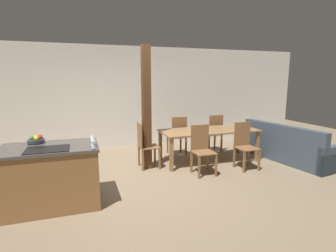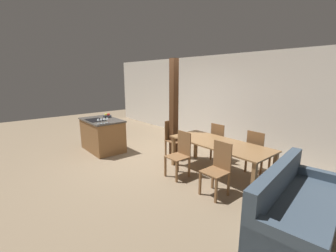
{
  "view_description": "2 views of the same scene",
  "coord_description": "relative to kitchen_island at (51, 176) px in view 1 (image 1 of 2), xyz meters",
  "views": [
    {
      "loc": [
        -0.98,
        -4.48,
        1.84
      ],
      "look_at": [
        0.6,
        0.2,
        0.95
      ],
      "focal_mm": 28.0,
      "sensor_mm": 36.0,
      "label": 1
    },
    {
      "loc": [
        4.48,
        -3.06,
        2.1
      ],
      "look_at": [
        0.6,
        0.2,
        0.95
      ],
      "focal_mm": 24.0,
      "sensor_mm": 36.0,
      "label": 2
    }
  ],
  "objects": [
    {
      "name": "dining_chair_far_right",
      "position": [
        3.64,
        1.86,
        0.05
      ],
      "size": [
        0.4,
        0.4,
        0.96
      ],
      "rotation": [
        0.0,
        0.0,
        3.14
      ],
      "color": "brown",
      "rests_on": "ground_plane"
    },
    {
      "name": "wine_glass_near",
      "position": [
        0.6,
        -0.34,
        0.57
      ],
      "size": [
        0.07,
        0.07,
        0.15
      ],
      "color": "silver",
      "rests_on": "kitchen_island"
    },
    {
      "name": "dining_chair_near_right",
      "position": [
        3.64,
        0.52,
        0.05
      ],
      "size": [
        0.4,
        0.4,
        0.96
      ],
      "color": "brown",
      "rests_on": "ground_plane"
    },
    {
      "name": "wine_glass_end",
      "position": [
        0.6,
        -0.1,
        0.57
      ],
      "size": [
        0.07,
        0.07,
        0.15
      ],
      "color": "silver",
      "rests_on": "kitchen_island"
    },
    {
      "name": "wine_glass_far",
      "position": [
        0.6,
        -0.18,
        0.57
      ],
      "size": [
        0.07,
        0.07,
        0.15
      ],
      "color": "silver",
      "rests_on": "kitchen_island"
    },
    {
      "name": "wine_glass_middle",
      "position": [
        0.6,
        -0.26,
        0.57
      ],
      "size": [
        0.07,
        0.07,
        0.15
      ],
      "color": "silver",
      "rests_on": "kitchen_island"
    },
    {
      "name": "couch",
      "position": [
        4.92,
        0.65,
        -0.17
      ],
      "size": [
        1.12,
        2.18,
        0.85
      ],
      "rotation": [
        0.0,
        0.0,
        1.71
      ],
      "color": "#3D4C5B",
      "rests_on": "ground_plane"
    },
    {
      "name": "timber_post",
      "position": [
        1.72,
        1.18,
        0.8
      ],
      "size": [
        0.17,
        0.17,
        2.5
      ],
      "color": "#4C2D19",
      "rests_on": "ground_plane"
    },
    {
      "name": "dining_chair_near_left",
      "position": [
        2.66,
        0.52,
        0.05
      ],
      "size": [
        0.4,
        0.4,
        0.96
      ],
      "color": "brown",
      "rests_on": "ground_plane"
    },
    {
      "name": "ground_plane",
      "position": [
        1.43,
        0.53,
        -0.45
      ],
      "size": [
        16.0,
        16.0,
        0.0
      ],
      "primitive_type": "plane",
      "color": "#847056"
    },
    {
      "name": "fruit_bowl",
      "position": [
        -0.19,
        0.27,
        0.5
      ],
      "size": [
        0.24,
        0.24,
        0.12
      ],
      "color": "#383D47",
      "rests_on": "kitchen_island"
    },
    {
      "name": "dining_table",
      "position": [
        3.15,
        1.19,
        0.19
      ],
      "size": [
        2.17,
        0.9,
        0.72
      ],
      "color": "olive",
      "rests_on": "ground_plane"
    },
    {
      "name": "dining_chair_far_left",
      "position": [
        2.66,
        1.86,
        0.05
      ],
      "size": [
        0.4,
        0.4,
        0.96
      ],
      "rotation": [
        0.0,
        0.0,
        3.14
      ],
      "color": "brown",
      "rests_on": "ground_plane"
    },
    {
      "name": "kitchen_island",
      "position": [
        0.0,
        0.0,
        0.0
      ],
      "size": [
        1.34,
        0.84,
        0.9
      ],
      "color": "olive",
      "rests_on": "ground_plane"
    },
    {
      "name": "dining_chair_head_end",
      "position": [
        1.69,
        1.19,
        0.05
      ],
      "size": [
        0.4,
        0.4,
        0.96
      ],
      "rotation": [
        0.0,
        0.0,
        1.57
      ],
      "color": "brown",
      "rests_on": "ground_plane"
    },
    {
      "name": "wall_back",
      "position": [
        1.43,
        3.14,
        0.9
      ],
      "size": [
        11.2,
        0.08,
        2.7
      ],
      "color": "silver",
      "rests_on": "ground_plane"
    }
  ]
}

